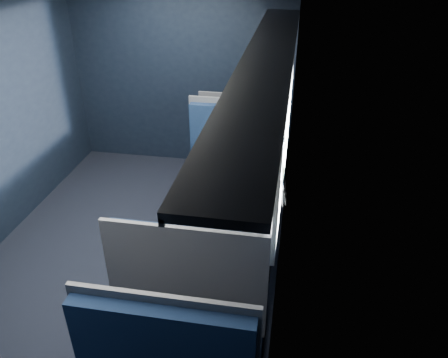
% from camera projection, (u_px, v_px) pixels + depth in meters
% --- Properties ---
extents(ground, '(2.80, 4.20, 0.01)m').
position_uv_depth(ground, '(134.00, 256.00, 4.28)').
color(ground, black).
extents(room_shell, '(3.00, 4.40, 2.40)m').
position_uv_depth(room_shell, '(118.00, 114.00, 3.54)').
color(room_shell, black).
rests_on(room_shell, ground).
extents(table, '(0.62, 1.00, 0.74)m').
position_uv_depth(table, '(239.00, 209.00, 3.79)').
color(table, '#54565E').
rests_on(table, ground).
extents(seat_bay_near, '(1.04, 0.62, 1.26)m').
position_uv_depth(seat_bay_near, '(232.00, 181.00, 4.68)').
color(seat_bay_near, '#0B1834').
rests_on(seat_bay_near, ground).
extents(seat_bay_far, '(1.04, 0.62, 1.26)m').
position_uv_depth(seat_bay_far, '(197.00, 300.00, 3.20)').
color(seat_bay_far, '#0B1834').
rests_on(seat_bay_far, ground).
extents(seat_row_front, '(1.04, 0.51, 1.16)m').
position_uv_depth(seat_row_front, '(244.00, 146.00, 5.48)').
color(seat_row_front, '#0B1834').
rests_on(seat_row_front, ground).
extents(man, '(0.53, 0.56, 1.32)m').
position_uv_depth(man, '(256.00, 167.00, 4.35)').
color(man, black).
rests_on(man, ground).
extents(woman, '(0.53, 0.56, 1.32)m').
position_uv_depth(woman, '(235.00, 256.00, 3.15)').
color(woman, black).
rests_on(woman, ground).
extents(papers, '(0.76, 0.91, 0.01)m').
position_uv_depth(papers, '(230.00, 202.00, 3.75)').
color(papers, white).
rests_on(papers, table).
extents(laptop, '(0.29, 0.37, 0.27)m').
position_uv_depth(laptop, '(275.00, 188.00, 3.80)').
color(laptop, silver).
rests_on(laptop, table).
extents(bottle_small, '(0.07, 0.07, 0.23)m').
position_uv_depth(bottle_small, '(276.00, 172.00, 3.99)').
color(bottle_small, silver).
rests_on(bottle_small, table).
extents(cup, '(0.06, 0.06, 0.08)m').
position_uv_depth(cup, '(271.00, 177.00, 4.04)').
color(cup, white).
rests_on(cup, table).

